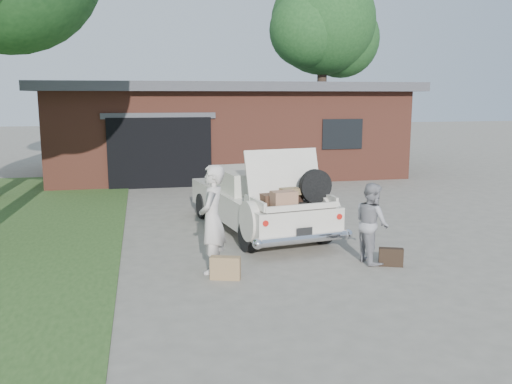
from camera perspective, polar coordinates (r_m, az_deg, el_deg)
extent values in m
plane|color=gray|center=(9.77, 0.73, -6.97)|extent=(90.00, 90.00, 0.00)
cube|color=brown|center=(20.88, -3.54, 6.37)|extent=(12.00, 7.00, 3.00)
cube|color=#4C4C51|center=(20.84, -3.59, 10.90)|extent=(12.80, 7.80, 0.30)
cube|color=black|center=(17.26, -10.07, 4.10)|extent=(3.20, 0.30, 2.20)
cube|color=#4C4C51|center=(17.11, -10.19, 7.91)|extent=(3.50, 0.12, 0.18)
cube|color=black|center=(18.35, 9.06, 6.05)|extent=(1.40, 0.08, 1.00)
cylinder|color=#38281E|center=(25.80, 6.90, 9.18)|extent=(0.44, 0.44, 4.93)
sphere|color=#275724|center=(26.00, 7.09, 17.35)|extent=(4.76, 4.76, 4.76)
sphere|color=#275724|center=(26.73, 8.96, 15.59)|extent=(3.57, 3.57, 3.57)
sphere|color=#275724|center=(25.09, 5.38, 16.64)|extent=(3.33, 3.33, 3.33)
cube|color=beige|center=(11.69, 0.12, -1.30)|extent=(2.41, 4.67, 0.58)
cube|color=beige|center=(11.84, -0.35, 1.37)|extent=(1.74, 2.00, 0.46)
cube|color=black|center=(12.63, -1.74, 1.84)|extent=(1.37, 0.30, 0.39)
cube|color=black|center=(11.07, 1.23, 0.65)|extent=(1.37, 0.30, 0.39)
cylinder|color=black|center=(10.10, -0.85, -4.67)|extent=(0.29, 0.61, 0.59)
cylinder|color=black|center=(10.73, 7.02, -3.85)|extent=(0.29, 0.61, 0.59)
cylinder|color=black|center=(12.90, -5.60, -1.44)|extent=(0.29, 0.61, 0.59)
cylinder|color=black|center=(13.40, 0.85, -0.96)|extent=(0.29, 0.61, 0.59)
cylinder|color=silver|center=(9.72, 5.08, -4.93)|extent=(1.83, 0.46, 0.16)
cylinder|color=#A5140F|center=(9.39, 0.95, -3.29)|extent=(0.12, 0.11, 0.11)
cylinder|color=#A5140F|center=(10.03, 8.69, -2.54)|extent=(0.12, 0.11, 0.11)
cube|color=black|center=(9.67, 5.14, -4.19)|extent=(0.30, 0.07, 0.15)
cube|color=black|center=(10.10, 3.66, -1.36)|extent=(1.52, 1.19, 0.04)
cube|color=beige|center=(9.81, -0.10, -1.16)|extent=(0.22, 0.97, 0.16)
cube|color=beige|center=(10.41, 7.22, -0.59)|extent=(0.22, 0.97, 0.16)
cube|color=beige|center=(9.66, 4.90, -1.59)|extent=(1.41, 0.29, 0.11)
cube|color=beige|center=(10.32, 2.90, 1.74)|extent=(1.53, 0.58, 0.99)
cube|color=#4B3020|center=(10.10, 2.18, -0.68)|extent=(0.67, 0.49, 0.20)
cube|color=#9F6D50|center=(9.72, 2.94, -0.80)|extent=(0.48, 0.36, 0.30)
cube|color=black|center=(10.33, 3.51, -0.61)|extent=(0.49, 0.36, 0.14)
cube|color=olive|center=(10.15, 3.61, 0.07)|extent=(0.39, 0.29, 0.12)
cylinder|color=black|center=(10.22, 6.27, 0.63)|extent=(0.65, 0.25, 0.63)
imported|color=beige|center=(8.85, -4.64, -2.87)|extent=(0.63, 0.76, 1.78)
imported|color=gray|center=(9.59, 12.08, -3.19)|extent=(0.60, 0.73, 1.40)
cube|color=#98764D|center=(8.66, -3.25, -7.99)|extent=(0.50, 0.30, 0.37)
cube|color=black|center=(9.58, 14.02, -6.67)|extent=(0.43, 0.27, 0.31)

